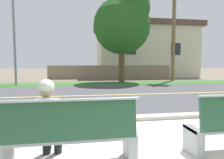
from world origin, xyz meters
The scene contains 12 objects.
ground_plane centered at (0.00, 8.00, 0.00)m, with size 140.00×140.00×0.00m, color #665B4C.
sidewalk_pavement centered at (0.00, 0.40, 0.01)m, with size 44.00×3.60×0.01m, color beige.
curb_edge centered at (0.00, 2.35, 0.06)m, with size 44.00×0.30×0.11m, color #ADA89E.
street_asphalt centered at (0.00, 6.50, 0.00)m, with size 52.00×8.00×0.01m, color #424247.
road_centre_line centered at (0.00, 6.50, 0.01)m, with size 48.00×0.14×0.01m, color #E0CC4C.
far_verge_grass centered at (0.00, 12.12, 0.01)m, with size 48.00×2.80×0.02m, color #2D6026.
bench_left centered at (-1.41, 0.30, 0.46)m, with size 1.91×0.48×1.01m.
seated_person_grey centered at (-1.72, 0.47, 0.68)m, with size 0.52×0.68×1.25m.
streetlamp centered at (-5.84, 11.93, 3.94)m, with size 0.24×2.10×6.87m.
shade_tree_left centered at (2.19, 12.98, 5.00)m, with size 4.66×4.66×7.69m.
garden_wall centered at (1.82, 17.30, 0.70)m, with size 13.00×0.36×1.40m, color gray.
house_across_street centered at (6.51, 20.50, 3.27)m, with size 12.33×6.91×6.45m.
Camera 1 is at (-1.22, -2.30, 1.45)m, focal length 30.01 mm.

